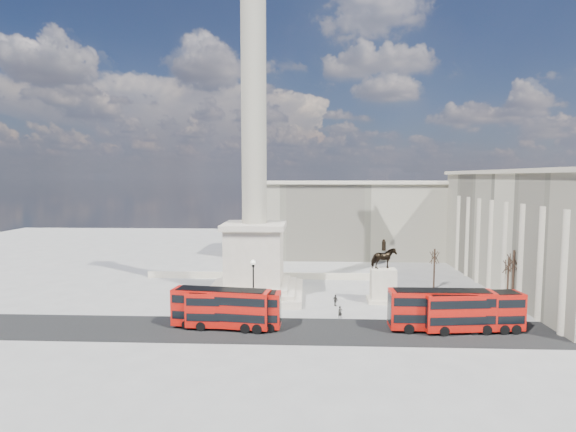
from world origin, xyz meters
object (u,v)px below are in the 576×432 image
(red_bus_d, at_px, (473,311))
(pedestrian_crossing, at_px, (335,300))
(victorian_lamp, at_px, (253,284))
(nelsons_column, at_px, (254,209))
(red_bus_c, at_px, (442,310))
(red_bus_b, at_px, (222,308))
(red_bus_a, at_px, (234,309))
(pedestrian_walking, at_px, (340,312))
(equestrian_statue, at_px, (383,280))
(pedestrian_standing, at_px, (500,309))

(red_bus_d, xyz_separation_m, pedestrian_crossing, (-14.92, 9.45, -1.59))
(victorian_lamp, relative_size, pedestrian_crossing, 4.54)
(nelsons_column, xyz_separation_m, red_bus_c, (23.06, -14.28, -10.44))
(red_bus_b, bearing_deg, red_bus_c, 8.10)
(red_bus_c, relative_size, red_bus_d, 1.02)
(red_bus_a, height_order, red_bus_c, red_bus_c)
(red_bus_b, bearing_deg, red_bus_d, 7.71)
(pedestrian_walking, bearing_deg, red_bus_d, -34.52)
(nelsons_column, distance_m, red_bus_c, 29.06)
(equestrian_statue, bearing_deg, red_bus_c, -67.89)
(pedestrian_standing, bearing_deg, equestrian_statue, -46.35)
(nelsons_column, xyz_separation_m, pedestrian_standing, (32.34, -7.92, -12.13))
(red_bus_d, distance_m, pedestrian_standing, 8.89)
(pedestrian_standing, bearing_deg, nelsons_column, -39.56)
(nelsons_column, distance_m, pedestrian_walking, 19.82)
(nelsons_column, height_order, red_bus_d, nelsons_column)
(victorian_lamp, xyz_separation_m, equestrian_statue, (17.30, 7.67, -1.16))
(red_bus_b, xyz_separation_m, victorian_lamp, (3.16, 4.18, 1.86))
(red_bus_c, distance_m, victorian_lamp, 22.43)
(red_bus_a, distance_m, pedestrian_standing, 33.70)
(red_bus_a, xyz_separation_m, red_bus_d, (27.16, 0.17, 0.09))
(pedestrian_standing, bearing_deg, red_bus_d, 22.40)
(red_bus_d, height_order, equestrian_statue, equestrian_statue)
(pedestrian_walking, height_order, pedestrian_standing, pedestrian_standing)
(victorian_lamp, height_order, equestrian_statue, equestrian_statue)
(pedestrian_crossing, bearing_deg, red_bus_a, 85.41)
(victorian_lamp, distance_m, equestrian_statue, 18.96)
(equestrian_statue, bearing_deg, red_bus_b, -149.92)
(red_bus_b, xyz_separation_m, pedestrian_crossing, (13.69, 9.53, -1.62))
(nelsons_column, height_order, pedestrian_crossing, nelsons_column)
(red_bus_b, bearing_deg, red_bus_a, 4.22)
(nelsons_column, relative_size, equestrian_statue, 5.60)
(pedestrian_standing, distance_m, pedestrian_crossing, 20.96)
(nelsons_column, relative_size, red_bus_c, 4.27)
(red_bus_c, xyz_separation_m, equestrian_statue, (-4.71, 11.60, 0.65))
(nelsons_column, bearing_deg, red_bus_d, -28.57)
(pedestrian_walking, relative_size, pedestrian_crossing, 0.96)
(red_bus_c, relative_size, pedestrian_crossing, 7.27)
(victorian_lamp, bearing_deg, nelsons_column, 95.82)
(red_bus_c, xyz_separation_m, red_bus_d, (3.45, -0.16, -0.09))
(victorian_lamp, distance_m, pedestrian_crossing, 12.32)
(pedestrian_crossing, bearing_deg, red_bus_b, 82.10)
(pedestrian_walking, relative_size, pedestrian_standing, 0.98)
(red_bus_c, bearing_deg, pedestrian_crossing, 140.73)
(nelsons_column, distance_m, red_bus_d, 31.97)
(nelsons_column, height_order, red_bus_c, nelsons_column)
(red_bus_b, height_order, red_bus_c, red_bus_c)
(victorian_lamp, relative_size, pedestrian_walking, 4.71)
(pedestrian_crossing, bearing_deg, pedestrian_walking, 140.12)
(red_bus_c, bearing_deg, red_bus_a, -179.48)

